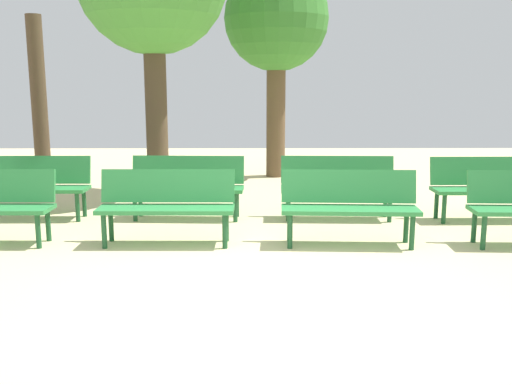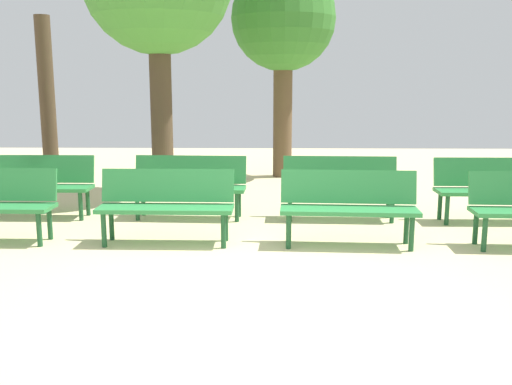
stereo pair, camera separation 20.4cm
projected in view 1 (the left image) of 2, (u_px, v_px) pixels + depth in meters
The scene contains 9 objects.
ground_plane at pixel (258, 290), 5.30m from camera, with size 24.00×24.00×0.00m, color beige.
bench_r0_c1 at pixel (167, 202), 6.79m from camera, with size 1.61×0.50×0.87m.
bench_r0_c2 at pixel (349, 202), 6.76m from camera, with size 1.62×0.56×0.87m.
bench_r1_c0 at pixel (32, 183), 8.08m from camera, with size 1.60×0.49×0.87m.
bench_r1_c1 at pixel (187, 183), 8.09m from camera, with size 1.62×0.55×0.87m.
bench_r1_c2 at pixel (338, 183), 8.08m from camera, with size 1.62×0.54×0.87m.
bench_r1_c3 at pixel (489, 184), 7.98m from camera, with size 1.60×0.49×0.87m.
tree_0 at pixel (276, 22), 11.32m from camera, with size 2.08×2.08×4.21m.
tree_2 at pixel (39, 101), 10.72m from camera, with size 0.29×0.29×3.14m.
Camera 1 is at (-0.06, -5.04, 1.87)m, focal length 40.12 mm.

